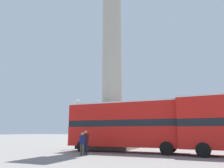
{
  "coord_description": "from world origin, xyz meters",
  "views": [
    {
      "loc": [
        9.1,
        -21.54,
        1.74
      ],
      "look_at": [
        0.0,
        0.0,
        6.84
      ],
      "focal_mm": 35.0,
      "sensor_mm": 36.0,
      "label": 1
    }
  ],
  "objects_px": {
    "bus_b": "(126,124)",
    "pedestrian_near_lamp": "(86,141)",
    "street_lamp": "(77,121)",
    "pedestrian_by_plinth": "(82,143)",
    "monument_column": "(112,60)"
  },
  "relations": [
    {
      "from": "bus_b",
      "to": "pedestrian_near_lamp",
      "type": "distance_m",
      "value": 4.14
    },
    {
      "from": "street_lamp",
      "to": "pedestrian_by_plinth",
      "type": "bearing_deg",
      "value": -54.25
    },
    {
      "from": "monument_column",
      "to": "bus_b",
      "type": "height_order",
      "value": "monument_column"
    },
    {
      "from": "bus_b",
      "to": "street_lamp",
      "type": "relative_size",
      "value": 2.02
    },
    {
      "from": "pedestrian_near_lamp",
      "to": "bus_b",
      "type": "bearing_deg",
      "value": 70.7
    },
    {
      "from": "monument_column",
      "to": "pedestrian_near_lamp",
      "type": "relative_size",
      "value": 12.84
    },
    {
      "from": "bus_b",
      "to": "street_lamp",
      "type": "xyz_separation_m",
      "value": [
        -6.01,
        1.58,
        0.43
      ]
    },
    {
      "from": "bus_b",
      "to": "pedestrian_near_lamp",
      "type": "bearing_deg",
      "value": -123.7
    },
    {
      "from": "pedestrian_near_lamp",
      "to": "pedestrian_by_plinth",
      "type": "bearing_deg",
      "value": -71.77
    },
    {
      "from": "pedestrian_by_plinth",
      "to": "bus_b",
      "type": "bearing_deg",
      "value": 77.29
    },
    {
      "from": "bus_b",
      "to": "street_lamp",
      "type": "height_order",
      "value": "street_lamp"
    },
    {
      "from": "pedestrian_near_lamp",
      "to": "pedestrian_by_plinth",
      "type": "xyz_separation_m",
      "value": [
        0.04,
        -0.56,
        -0.11
      ]
    },
    {
      "from": "bus_b",
      "to": "pedestrian_by_plinth",
      "type": "relative_size",
      "value": 6.16
    },
    {
      "from": "monument_column",
      "to": "street_lamp",
      "type": "distance_m",
      "value": 7.78
    },
    {
      "from": "monument_column",
      "to": "pedestrian_near_lamp",
      "type": "xyz_separation_m",
      "value": [
        0.49,
        -6.38,
        -8.6
      ]
    }
  ]
}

